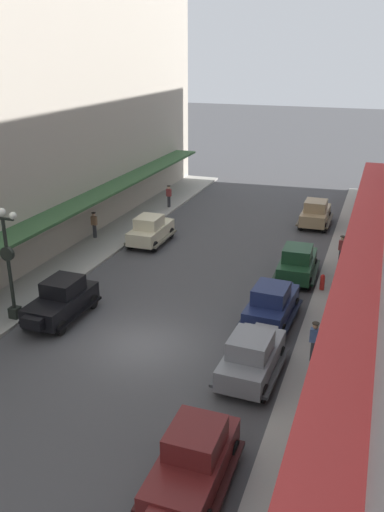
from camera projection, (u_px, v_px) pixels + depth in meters
The scene contains 15 objects.
ground_plane at pixel (144, 345), 22.42m from camera, with size 200.00×200.00×0.00m, color #424244.
sidewalk_right at pixel (327, 378), 20.04m from camera, with size 3.00×60.00×0.15m, color #99968E.
parked_car_0 at pixel (316, 212), 37.15m from camera, with size 2.16×4.27×1.84m.
parked_car_1 at pixel (297, 262), 28.63m from camera, with size 2.25×4.30×1.84m.
parked_car_2 at pixel (272, 303), 24.02m from camera, with size 2.29×4.31×1.84m.
parked_car_3 at pixel (61, 299), 24.38m from camera, with size 2.18×4.28×1.84m.
parked_car_4 at pixel (193, 459), 14.90m from camera, with size 2.15×4.26×1.84m.
parked_car_5 at pixel (252, 355), 19.94m from camera, with size 2.26×4.30×1.84m.
parked_car_6 at pixel (151, 229), 33.71m from camera, with size 2.17×4.27×1.84m.
lamp_post_with_clock at pixel (8, 259), 23.39m from camera, with size 1.42×0.44×5.16m.
fire_hydrant at pixel (322, 282), 27.09m from camera, with size 0.24×0.24×0.82m.
pedestrian_0 at pixel (169, 196), 40.99m from camera, with size 0.36×0.28×1.67m.
pedestrian_1 at pixel (314, 341), 20.71m from camera, with size 0.36×0.28×1.67m.
pedestrian_2 at pixel (94, 225), 34.37m from camera, with size 0.36×0.28×1.67m.
pedestrian_3 at pixel (341, 250), 30.11m from camera, with size 0.36×0.28×1.67m.
Camera 1 is at (8.50, -17.71, 11.60)m, focal length 37.67 mm.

